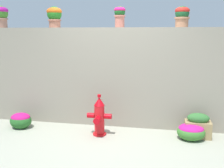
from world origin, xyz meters
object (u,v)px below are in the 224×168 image
object	(u,v)px
fire_hydrant	(99,117)
flower_bush_left	(191,131)
potted_plant_1	(54,15)
planter_box	(198,126)
potted_plant_0	(1,15)
flower_bush_right	(21,120)
potted_plant_3	(182,15)
potted_plant_2	(120,15)

from	to	relation	value
fire_hydrant	flower_bush_left	world-z (taller)	fire_hydrant
potted_plant_1	planter_box	size ratio (longest dim) A/B	0.91
potted_plant_0	flower_bush_right	distance (m)	2.23
potted_plant_0	potted_plant_3	distance (m)	3.66
potted_plant_2	fire_hydrant	bearing A→B (deg)	-111.50
flower_bush_left	flower_bush_right	world-z (taller)	flower_bush_right
potted_plant_1	potted_plant_2	world-z (taller)	potted_plant_1
potted_plant_2	planter_box	world-z (taller)	potted_plant_2
potted_plant_2	flower_bush_left	bearing A→B (deg)	-22.21
fire_hydrant	planter_box	distance (m)	1.77
planter_box	potted_plant_3	bearing A→B (deg)	127.24
potted_plant_0	fire_hydrant	bearing A→B (deg)	-17.00
potted_plant_0	potted_plant_2	world-z (taller)	potted_plant_0
flower_bush_left	flower_bush_right	bearing A→B (deg)	-179.62
potted_plant_3	fire_hydrant	size ratio (longest dim) A/B	0.50
flower_bush_right	potted_plant_0	bearing A→B (deg)	136.91
potted_plant_0	planter_box	size ratio (longest dim) A/B	1.00
potted_plant_0	fire_hydrant	distance (m)	3.01
flower_bush_left	potted_plant_3	bearing A→B (deg)	110.33
potted_plant_0	potted_plant_2	size ratio (longest dim) A/B	1.14
flower_bush_left	potted_plant_1	bearing A→B (deg)	168.45
potted_plant_1	flower_bush_right	xyz separation A→B (m)	(-0.55, -0.57, -2.02)
fire_hydrant	flower_bush_left	xyz separation A→B (m)	(1.62, 0.10, -0.19)
potted_plant_2	flower_bush_left	size ratio (longest dim) A/B	0.82
potted_plant_0	planter_box	xyz separation A→B (m)	(4.00, -0.46, -2.00)
flower_bush_right	planter_box	distance (m)	3.35
potted_plant_1	potted_plant_2	xyz separation A→B (m)	(1.31, 0.01, -0.01)
potted_plant_2	potted_plant_1	bearing A→B (deg)	-179.56
fire_hydrant	planter_box	bearing A→B (deg)	7.38
flower_bush_left	flower_bush_right	size ratio (longest dim) A/B	1.16
potted_plant_1	potted_plant_3	size ratio (longest dim) A/B	1.08
potted_plant_2	flower_bush_right	bearing A→B (deg)	-162.76
flower_bush_left	flower_bush_right	xyz separation A→B (m)	(-3.22, -0.02, 0.01)
potted_plant_3	flower_bush_left	world-z (taller)	potted_plant_3
fire_hydrant	planter_box	world-z (taller)	fire_hydrant
potted_plant_1	flower_bush_right	distance (m)	2.17
potted_plant_2	flower_bush_right	distance (m)	2.80
potted_plant_0	potted_plant_3	size ratio (longest dim) A/B	1.19
potted_plant_3	planter_box	distance (m)	2.02
potted_plant_1	flower_bush_left	distance (m)	3.40
potted_plant_3	potted_plant_0	bearing A→B (deg)	179.69
fire_hydrant	flower_bush_right	xyz separation A→B (m)	(-1.60, 0.08, -0.18)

